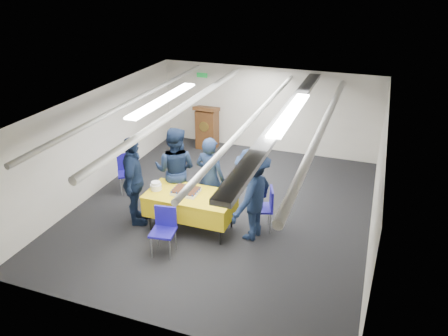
% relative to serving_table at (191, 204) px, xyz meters
% --- Properties ---
extents(ground, '(7.00, 7.00, 0.00)m').
position_rel_serving_table_xyz_m(ground, '(0.34, 0.96, -0.56)').
color(ground, black).
rests_on(ground, ground).
extents(room_shell, '(6.00, 7.00, 2.30)m').
position_rel_serving_table_xyz_m(room_shell, '(0.43, 1.37, 1.25)').
color(room_shell, silver).
rests_on(room_shell, ground).
extents(serving_table, '(1.70, 0.88, 0.77)m').
position_rel_serving_table_xyz_m(serving_table, '(0.00, 0.00, 0.00)').
color(serving_table, black).
rests_on(serving_table, ground).
extents(sheet_cake, '(0.51, 0.39, 0.09)m').
position_rel_serving_table_xyz_m(sheet_cake, '(-0.10, 0.02, 0.25)').
color(sheet_cake, white).
rests_on(sheet_cake, serving_table).
extents(plate_stack_left, '(0.22, 0.22, 0.16)m').
position_rel_serving_table_xyz_m(plate_stack_left, '(-0.70, -0.05, 0.29)').
color(plate_stack_left, white).
rests_on(plate_stack_left, serving_table).
extents(plate_stack_right, '(0.22, 0.22, 0.17)m').
position_rel_serving_table_xyz_m(plate_stack_right, '(0.74, -0.05, 0.29)').
color(plate_stack_right, white).
rests_on(plate_stack_right, serving_table).
extents(podium, '(0.62, 0.53, 1.25)m').
position_rel_serving_table_xyz_m(podium, '(-1.26, 4.01, 0.05)').
color(podium, brown).
rests_on(podium, ground).
extents(chair_near, '(0.48, 0.48, 0.87)m').
position_rel_serving_table_xyz_m(chair_near, '(-0.14, -0.83, -0.03)').
color(chair_near, gray).
rests_on(chair_near, ground).
extents(chair_right, '(0.54, 0.54, 0.87)m').
position_rel_serving_table_xyz_m(chair_right, '(1.36, 0.51, -0.03)').
color(chair_right, gray).
rests_on(chair_right, ground).
extents(chair_left, '(0.58, 0.58, 0.87)m').
position_rel_serving_table_xyz_m(chair_left, '(-2.03, 1.02, -0.03)').
color(chair_left, gray).
rests_on(chair_left, ground).
extents(sailor_a, '(0.67, 0.49, 1.72)m').
position_rel_serving_table_xyz_m(sailor_a, '(0.16, 0.63, 0.30)').
color(sailor_a, black).
rests_on(sailor_a, ground).
extents(sailor_b, '(0.97, 0.80, 1.84)m').
position_rel_serving_table_xyz_m(sailor_b, '(-0.59, 0.59, 0.36)').
color(sailor_b, black).
rests_on(sailor_b, ground).
extents(sailor_c, '(0.81, 1.16, 1.83)m').
position_rel_serving_table_xyz_m(sailor_c, '(-1.13, -0.14, 0.36)').
color(sailor_c, black).
rests_on(sailor_c, ground).
extents(sailor_d, '(0.93, 1.30, 1.81)m').
position_rel_serving_table_xyz_m(sailor_d, '(1.19, 0.14, 0.35)').
color(sailor_d, black).
rests_on(sailor_d, ground).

